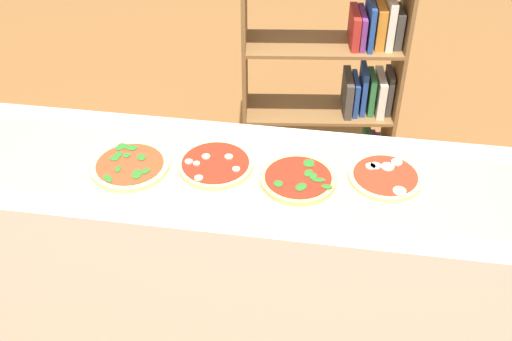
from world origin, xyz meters
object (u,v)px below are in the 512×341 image
object	(u,v)px
pizza_mushroom_1	(215,164)
bookshelf	(346,41)
pizza_spinach_0	(130,166)
pizza_mozzarella_3	(385,176)
pizza_spinach_2	(298,179)

from	to	relation	value
pizza_mushroom_1	bookshelf	distance (m)	1.27
pizza_spinach_0	pizza_mushroom_1	world-z (taller)	pizza_mushroom_1
pizza_mushroom_1	pizza_mozzarella_3	size ratio (longest dim) A/B	1.04
pizza_spinach_0	pizza_mushroom_1	xyz separation A→B (m)	(0.30, 0.05, 0.00)
pizza_spinach_2	bookshelf	world-z (taller)	bookshelf
pizza_spinach_0	pizza_spinach_2	size ratio (longest dim) A/B	1.05
pizza_spinach_0	pizza_mozzarella_3	xyz separation A→B (m)	(0.90, 0.08, -0.00)
pizza_mozzarella_3	bookshelf	size ratio (longest dim) A/B	0.16
pizza_mushroom_1	pizza_spinach_2	world-z (taller)	pizza_mushroom_1
pizza_spinach_2	bookshelf	size ratio (longest dim) A/B	0.17
pizza_mushroom_1	bookshelf	bearing A→B (deg)	70.33
bookshelf	pizza_mushroom_1	bearing A→B (deg)	-109.67
pizza_spinach_0	bookshelf	xyz separation A→B (m)	(0.73, 1.24, -0.08)
pizza_spinach_2	bookshelf	distance (m)	1.24
pizza_spinach_0	pizza_mozzarella_3	world-z (taller)	pizza_spinach_0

